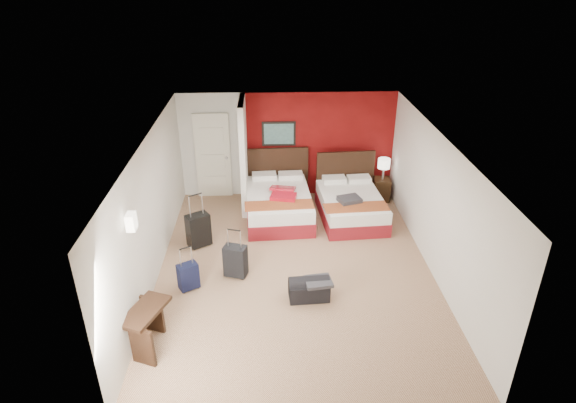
{
  "coord_description": "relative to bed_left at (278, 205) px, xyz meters",
  "views": [
    {
      "loc": [
        -0.46,
        -7.45,
        5.17
      ],
      "look_at": [
        -0.09,
        0.8,
        1.0
      ],
      "focal_mm": 30.12,
      "sensor_mm": 36.0,
      "label": 1
    }
  ],
  "objects": [
    {
      "name": "entry_door",
      "position": [
        -1.5,
        1.18,
        0.73
      ],
      "size": [
        0.82,
        0.06,
        2.05
      ],
      "primitive_type": "cube",
      "color": "silver",
      "rests_on": "ground"
    },
    {
      "name": "duffel_bag",
      "position": [
        0.44,
        -2.89,
        -0.13
      ],
      "size": [
        0.7,
        0.4,
        0.34
      ],
      "primitive_type": "cube",
      "rotation": [
        0.0,
        0.0,
        0.06
      ],
      "color": "black",
      "rests_on": "ground"
    },
    {
      "name": "ground",
      "position": [
        0.25,
        -2.02,
        -0.3
      ],
      "size": [
        6.5,
        6.5,
        0.0
      ],
      "primitive_type": "plane",
      "color": "tan",
      "rests_on": "ground"
    },
    {
      "name": "partition_wall",
      "position": [
        -0.75,
        0.59,
        0.95
      ],
      "size": [
        0.12,
        1.2,
        2.5
      ],
      "primitive_type": "cube",
      "color": "silver",
      "rests_on": "ground"
    },
    {
      "name": "suitcase_black",
      "position": [
        -1.62,
        -1.12,
        0.03
      ],
      "size": [
        0.52,
        0.47,
        0.66
      ],
      "primitive_type": "cube",
      "rotation": [
        0.0,
        0.0,
        0.56
      ],
      "color": "black",
      "rests_on": "ground"
    },
    {
      "name": "red_suitcase_open",
      "position": [
        0.1,
        -0.1,
        0.34
      ],
      "size": [
        0.68,
        0.83,
        0.09
      ],
      "primitive_type": "cube",
      "rotation": [
        0.0,
        0.0,
        -0.21
      ],
      "color": "#B60F21",
      "rests_on": "bed_left"
    },
    {
      "name": "bed_left",
      "position": [
        0.0,
        0.0,
        0.0
      ],
      "size": [
        1.5,
        2.06,
        0.6
      ],
      "primitive_type": "cube",
      "rotation": [
        0.0,
        0.0,
        0.05
      ],
      "color": "white",
      "rests_on": "ground"
    },
    {
      "name": "suitcase_navy",
      "position": [
        -1.63,
        -2.54,
        -0.06
      ],
      "size": [
        0.4,
        0.35,
        0.47
      ],
      "primitive_type": "cube",
      "rotation": [
        0.0,
        0.0,
        0.53
      ],
      "color": "black",
      "rests_on": "ground"
    },
    {
      "name": "jacket_bundle",
      "position": [
        1.49,
        -0.42,
        0.31
      ],
      "size": [
        0.53,
        0.47,
        0.11
      ],
      "primitive_type": "cube",
      "rotation": [
        0.0,
        0.0,
        0.29
      ],
      "color": "#38383D",
      "rests_on": "bed_right"
    },
    {
      "name": "room_walls",
      "position": [
        -1.15,
        -0.6,
        0.96
      ],
      "size": [
        5.02,
        6.52,
        2.5
      ],
      "color": "silver",
      "rests_on": "ground"
    },
    {
      "name": "bed_right",
      "position": [
        1.59,
        -0.12,
        -0.02
      ],
      "size": [
        1.42,
        1.94,
        0.56
      ],
      "primitive_type": "cube",
      "rotation": [
        0.0,
        0.0,
        0.06
      ],
      "color": "silver",
      "rests_on": "ground"
    },
    {
      "name": "suitcase_charcoal",
      "position": [
        -0.83,
        -2.19,
        -0.01
      ],
      "size": [
        0.45,
        0.36,
        0.59
      ],
      "primitive_type": "cube",
      "rotation": [
        0.0,
        0.0,
        -0.32
      ],
      "color": "black",
      "rests_on": "ground"
    },
    {
      "name": "table_lamp",
      "position": [
        2.47,
        0.78,
        0.49
      ],
      "size": [
        0.3,
        0.3,
        0.51
      ],
      "primitive_type": "cylinder",
      "rotation": [
        0.0,
        0.0,
        -0.07
      ],
      "color": "silver",
      "rests_on": "nightstand"
    },
    {
      "name": "jacket_draped",
      "position": [
        0.59,
        -2.94,
        0.07
      ],
      "size": [
        0.49,
        0.43,
        0.06
      ],
      "primitive_type": "cube",
      "rotation": [
        0.0,
        0.0,
        0.14
      ],
      "color": "#353439",
      "rests_on": "duffel_bag"
    },
    {
      "name": "red_accent_panel",
      "position": [
        1.0,
        1.21,
        0.95
      ],
      "size": [
        3.5,
        0.04,
        2.5
      ],
      "primitive_type": "cube",
      "color": "maroon",
      "rests_on": "ground"
    },
    {
      "name": "desk",
      "position": [
        -2.02,
        -3.92,
        0.04
      ],
      "size": [
        0.68,
        0.91,
        0.68
      ],
      "primitive_type": "cube",
      "rotation": [
        0.0,
        0.0,
        -0.38
      ],
      "color": "black",
      "rests_on": "ground"
    },
    {
      "name": "nightstand",
      "position": [
        2.47,
        0.78,
        -0.03
      ],
      "size": [
        0.42,
        0.42,
        0.53
      ],
      "primitive_type": "cube",
      "rotation": [
        0.0,
        0.0,
        -0.11
      ],
      "color": "black",
      "rests_on": "ground"
    }
  ]
}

